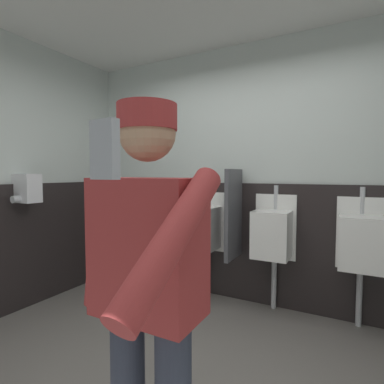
# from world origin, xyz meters

# --- Properties ---
(wall_back) EXTENTS (4.54, 0.12, 2.70)m
(wall_back) POSITION_xyz_m (0.00, 1.65, 1.35)
(wall_back) COLOR silver
(wall_back) RESTS_ON ground_plane
(wainscot_band_back) EXTENTS (3.94, 0.03, 1.25)m
(wainscot_band_back) POSITION_xyz_m (0.00, 1.57, 0.63)
(wainscot_band_back) COLOR black
(wainscot_band_back) RESTS_ON ground_plane
(urinal_left) EXTENTS (0.40, 0.34, 1.24)m
(urinal_left) POSITION_xyz_m (-0.48, 1.43, 0.78)
(urinal_left) COLOR white
(urinal_left) RESTS_ON ground_plane
(urinal_middle) EXTENTS (0.40, 0.34, 1.24)m
(urinal_middle) POSITION_xyz_m (0.27, 1.43, 0.78)
(urinal_middle) COLOR white
(urinal_middle) RESTS_ON ground_plane
(urinal_right) EXTENTS (0.40, 0.34, 1.24)m
(urinal_right) POSITION_xyz_m (1.02, 1.43, 0.78)
(urinal_right) COLOR white
(urinal_right) RESTS_ON ground_plane
(privacy_divider_panel) EXTENTS (0.04, 0.40, 0.90)m
(privacy_divider_panel) POSITION_xyz_m (-0.10, 1.36, 0.95)
(privacy_divider_panel) COLOR #4C4C51
(person) EXTENTS (0.63, 0.60, 1.61)m
(person) POSITION_xyz_m (0.27, -0.57, 0.94)
(person) COLOR #2D3342
(person) RESTS_ON ground_plane
(cell_phone) EXTENTS (0.06, 0.03, 0.11)m
(cell_phone) POSITION_xyz_m (0.55, -1.07, 1.40)
(cell_phone) COLOR #A5A8B2
(hand_dryer) EXTENTS (0.24, 0.23, 0.28)m
(hand_dryer) POSITION_xyz_m (-1.85, 0.33, 1.21)
(hand_dryer) COLOR silver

